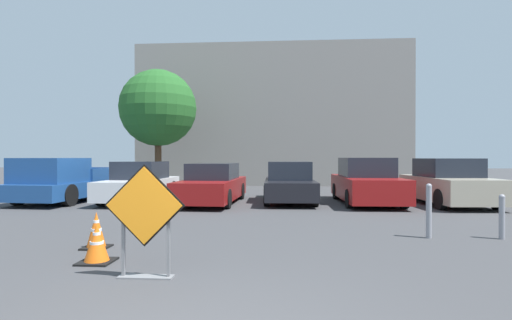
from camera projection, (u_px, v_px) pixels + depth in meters
ground_plane at (264, 207)px, 13.04m from camera, size 96.00×96.00×0.00m
road_closed_sign at (145, 215)px, 5.33m from camera, size 1.10×0.20×1.53m
traffic_cone_nearest at (97, 244)px, 6.15m from camera, size 0.50×0.50×0.61m
traffic_cone_second at (96, 231)px, 7.12m from camera, size 0.44×0.44×0.65m
pickup_truck at (65, 182)px, 14.52m from camera, size 2.34×5.13×1.60m
parked_car_nearest at (140, 183)px, 14.56m from camera, size 1.79×4.42×1.47m
parked_car_second at (213, 185)px, 14.14m from camera, size 1.94×4.74×1.41m
parked_car_third at (289, 183)px, 14.58m from camera, size 1.89×4.44×1.47m
parked_car_fourth at (366, 183)px, 14.09m from camera, size 1.99×4.61×1.61m
parked_car_fifth at (448, 184)px, 13.66m from camera, size 2.17×4.35×1.59m
bollard_nearest at (429, 209)px, 8.00m from camera, size 0.12×0.12×1.10m
bollard_second at (502, 215)px, 7.90m from camera, size 0.12×0.12×0.89m
building_facade_backdrop at (273, 118)px, 24.98m from camera, size 15.85×5.00×8.19m
street_tree_behind_lot at (158, 108)px, 19.20m from camera, size 3.68×3.68×5.84m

